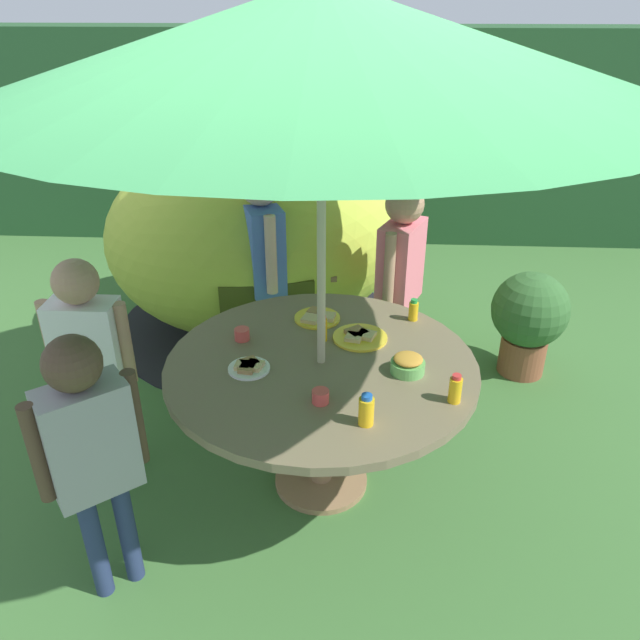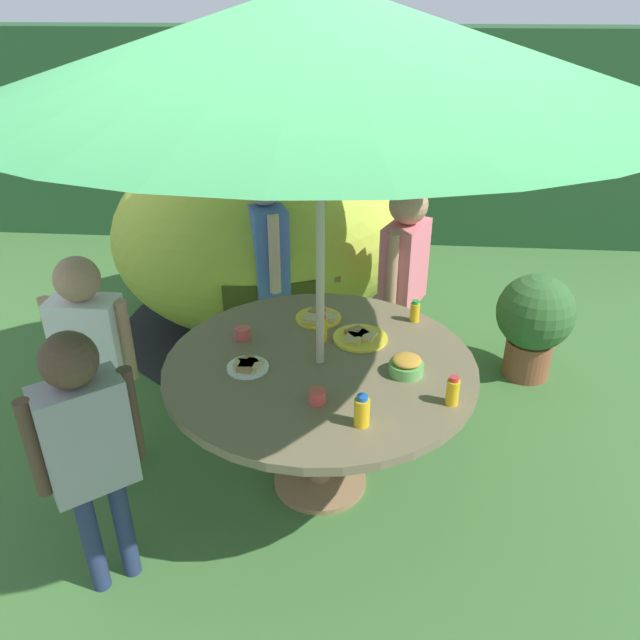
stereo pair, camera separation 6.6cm
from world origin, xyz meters
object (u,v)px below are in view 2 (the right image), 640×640
object	(u,v)px
dome_tent	(261,237)
snack_bowl	(406,365)
child_in_blue_shirt	(267,247)
juice_bottle_near_left	(453,391)
potted_plant	(534,320)
cup_far	(317,396)
garden_table	(320,379)
child_in_grey_shirt	(86,436)
juice_bottle_far_right	(322,329)
cup_near	(242,333)
patio_umbrella	(320,39)
wooden_chair	(298,272)
plate_front_edge	(248,366)
juice_bottle_center_front	(362,411)
plate_near_right	(319,317)
child_in_white_shirt	(90,344)
juice_bottle_far_left	(415,311)
plate_back_edge	(360,337)
child_in_pink_shirt	(404,264)

from	to	relation	value
dome_tent	snack_bowl	size ratio (longest dim) A/B	16.42
child_in_blue_shirt	juice_bottle_near_left	distance (m)	1.57
potted_plant	cup_far	size ratio (longest dim) A/B	9.76
garden_table	child_in_grey_shirt	bearing A→B (deg)	-141.22
juice_bottle_far_right	cup_near	xyz separation A→B (m)	(-0.37, -0.02, -0.03)
patio_umbrella	wooden_chair	distance (m)	1.93
plate_front_edge	child_in_blue_shirt	bearing A→B (deg)	94.43
snack_bowl	child_in_grey_shirt	bearing A→B (deg)	-153.93
juice_bottle_center_front	garden_table	bearing A→B (deg)	114.00
wooden_chair	cup_far	xyz separation A→B (m)	(0.26, -1.58, 0.17)
plate_near_right	juice_bottle_far_right	distance (m)	0.21
child_in_white_shirt	juice_bottle_far_left	size ratio (longest dim) A/B	10.36
plate_front_edge	plate_back_edge	xyz separation A→B (m)	(0.48, 0.30, -0.00)
garden_table	juice_bottle_center_front	xyz separation A→B (m)	(0.19, -0.43, 0.16)
child_in_pink_shirt	cup_near	bearing A→B (deg)	-22.91
plate_front_edge	child_in_pink_shirt	bearing A→B (deg)	54.67
dome_tent	plate_front_edge	world-z (taller)	dome_tent
child_in_blue_shirt	plate_near_right	size ratio (longest dim) A/B	5.77
child_in_blue_shirt	juice_bottle_center_front	distance (m)	1.54
plate_near_right	cup_near	distance (m)	0.40
cup_near	child_in_white_shirt	bearing A→B (deg)	-165.25
snack_bowl	plate_front_edge	distance (m)	0.68
juice_bottle_center_front	patio_umbrella	bearing A→B (deg)	114.00
juice_bottle_far_left	cup_far	xyz separation A→B (m)	(-0.42, -0.72, -0.02)
child_in_grey_shirt	plate_front_edge	bearing A→B (deg)	10.02
child_in_blue_shirt	plate_near_right	distance (m)	0.70
cup_far	plate_back_edge	bearing A→B (deg)	73.28
child_in_blue_shirt	cup_near	world-z (taller)	child_in_blue_shirt
plate_near_right	child_in_white_shirt	bearing A→B (deg)	-158.54
dome_tent	plate_back_edge	world-z (taller)	dome_tent
potted_plant	cup_near	world-z (taller)	cup_near
child_in_pink_shirt	juice_bottle_far_left	world-z (taller)	child_in_pink_shirt
plate_near_right	cup_far	bearing A→B (deg)	-85.52
garden_table	juice_bottle_far_left	bearing A→B (deg)	43.83
dome_tent	cup_near	size ratio (longest dim) A/B	34.14
patio_umbrella	juice_bottle_far_right	size ratio (longest dim) A/B	19.20
plate_front_edge	cup_near	bearing A→B (deg)	105.82
wooden_chair	juice_bottle_far_left	world-z (taller)	wooden_chair
potted_plant	child_in_white_shirt	bearing A→B (deg)	-154.40
child_in_grey_shirt	plate_front_edge	xyz separation A→B (m)	(0.48, 0.55, -0.03)
dome_tent	child_in_grey_shirt	xyz separation A→B (m)	(-0.25, -2.25, 0.08)
wooden_chair	juice_bottle_center_front	distance (m)	1.77
patio_umbrella	wooden_chair	size ratio (longest dim) A/B	2.37
patio_umbrella	juice_bottle_near_left	xyz separation A→B (m)	(0.54, -0.27, -1.24)
plate_near_right	plate_back_edge	size ratio (longest dim) A/B	0.89
patio_umbrella	plate_front_edge	world-z (taller)	patio_umbrella
child_in_blue_shirt	juice_bottle_far_left	world-z (taller)	child_in_blue_shirt
snack_bowl	juice_bottle_far_right	distance (m)	0.45
juice_bottle_near_left	child_in_pink_shirt	bearing A→B (deg)	97.12
child_in_pink_shirt	wooden_chair	bearing A→B (deg)	-95.93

